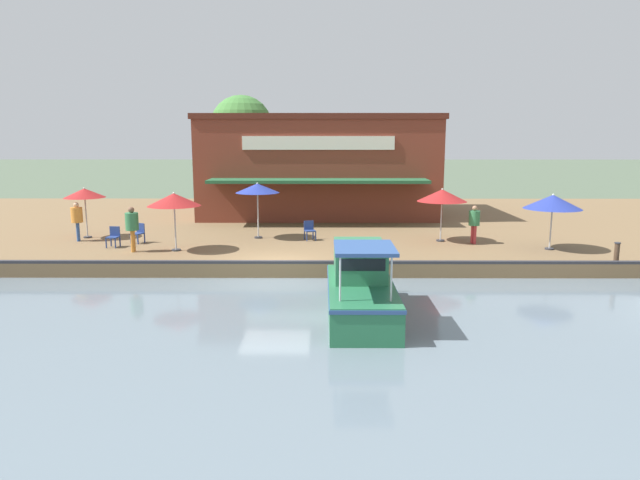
# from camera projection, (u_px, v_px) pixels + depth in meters

# --- Properties ---
(ground_plane) EXTENTS (220.00, 220.00, 0.00)m
(ground_plane) POSITION_uv_depth(u_px,v_px,m) (275.00, 280.00, 20.64)
(ground_plane) COLOR #4C5B47
(quay_deck) EXTENTS (22.00, 56.00, 0.60)m
(quay_deck) POSITION_uv_depth(u_px,v_px,m) (291.00, 225.00, 31.41)
(quay_deck) COLOR brown
(quay_deck) RESTS_ON ground
(quay_edge_fender) EXTENTS (0.20, 50.40, 0.10)m
(quay_edge_fender) POSITION_uv_depth(u_px,v_px,m) (275.00, 262.00, 20.62)
(quay_edge_fender) COLOR #2D2D33
(quay_edge_fender) RESTS_ON quay_deck
(waterfront_restaurant) EXTENTS (9.66, 13.44, 5.72)m
(waterfront_restaurant) POSITION_uv_depth(u_px,v_px,m) (319.00, 165.00, 33.58)
(waterfront_restaurant) COLOR brown
(waterfront_restaurant) RESTS_ON quay_deck
(patio_umbrella_near_quay_edge) EXTENTS (1.82, 1.82, 2.28)m
(patio_umbrella_near_quay_edge) POSITION_uv_depth(u_px,v_px,m) (84.00, 193.00, 25.50)
(patio_umbrella_near_quay_edge) COLOR #B7B7B7
(patio_umbrella_near_quay_edge) RESTS_ON quay_deck
(patio_umbrella_back_row) EXTENTS (2.28, 2.28, 2.27)m
(patio_umbrella_back_row) POSITION_uv_depth(u_px,v_px,m) (553.00, 202.00, 22.83)
(patio_umbrella_back_row) COLOR #B7B7B7
(patio_umbrella_back_row) RESTS_ON quay_deck
(patio_umbrella_far_corner) EXTENTS (2.15, 2.15, 2.32)m
(patio_umbrella_far_corner) POSITION_uv_depth(u_px,v_px,m) (442.00, 195.00, 24.65)
(patio_umbrella_far_corner) COLOR #B7B7B7
(patio_umbrella_far_corner) RESTS_ON quay_deck
(patio_umbrella_mid_patio_left) EXTENTS (2.11, 2.11, 2.36)m
(patio_umbrella_mid_patio_left) POSITION_uv_depth(u_px,v_px,m) (174.00, 200.00, 22.56)
(patio_umbrella_mid_patio_left) COLOR #B7B7B7
(patio_umbrella_mid_patio_left) RESTS_ON quay_deck
(patio_umbrella_mid_patio_right) EXTENTS (1.96, 1.96, 2.51)m
(patio_umbrella_mid_patio_right) POSITION_uv_depth(u_px,v_px,m) (257.00, 188.00, 25.38)
(patio_umbrella_mid_patio_right) COLOR #B7B7B7
(patio_umbrella_mid_patio_right) RESTS_ON quay_deck
(cafe_chair_facing_river) EXTENTS (0.59, 0.59, 0.85)m
(cafe_chair_facing_river) POSITION_uv_depth(u_px,v_px,m) (139.00, 232.00, 24.51)
(cafe_chair_facing_river) COLOR navy
(cafe_chair_facing_river) RESTS_ON quay_deck
(cafe_chair_under_first_umbrella) EXTENTS (0.55, 0.55, 0.85)m
(cafe_chair_under_first_umbrella) POSITION_uv_depth(u_px,v_px,m) (310.00, 229.00, 25.23)
(cafe_chair_under_first_umbrella) COLOR navy
(cafe_chair_under_first_umbrella) RESTS_ON quay_deck
(cafe_chair_far_corner_seat) EXTENTS (0.50, 0.50, 0.85)m
(cafe_chair_far_corner_seat) POSITION_uv_depth(u_px,v_px,m) (114.00, 236.00, 23.61)
(cafe_chair_far_corner_seat) COLOR navy
(cafe_chair_far_corner_seat) RESTS_ON quay_deck
(person_mid_patio) EXTENTS (0.51, 0.51, 1.80)m
(person_mid_patio) POSITION_uv_depth(u_px,v_px,m) (132.00, 223.00, 22.52)
(person_mid_patio) COLOR orange
(person_mid_patio) RESTS_ON quay_deck
(person_at_quay_edge) EXTENTS (0.48, 0.48, 1.71)m
(person_at_quay_edge) POSITION_uv_depth(u_px,v_px,m) (77.00, 217.00, 24.86)
(person_at_quay_edge) COLOR #2D5193
(person_at_quay_edge) RESTS_ON quay_deck
(person_near_entrance) EXTENTS (0.46, 0.46, 1.64)m
(person_near_entrance) POSITION_uv_depth(u_px,v_px,m) (474.00, 220.00, 24.25)
(person_near_entrance) COLOR #B23338
(person_near_entrance) RESTS_ON quay_deck
(motorboat_mid_row) EXTENTS (5.72, 1.88, 2.27)m
(motorboat_mid_row) POSITION_uv_depth(u_px,v_px,m) (360.00, 286.00, 16.61)
(motorboat_mid_row) COLOR #287047
(motorboat_mid_row) RESTS_ON river_water
(mooring_post) EXTENTS (0.22, 0.22, 0.74)m
(mooring_post) POSITION_uv_depth(u_px,v_px,m) (617.00, 252.00, 20.75)
(mooring_post) COLOR #473323
(mooring_post) RESTS_ON quay_deck
(tree_behind_restaurant) EXTENTS (4.16, 3.96, 7.13)m
(tree_behind_restaurant) POSITION_uv_depth(u_px,v_px,m) (239.00, 129.00, 36.26)
(tree_behind_restaurant) COLOR brown
(tree_behind_restaurant) RESTS_ON quay_deck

